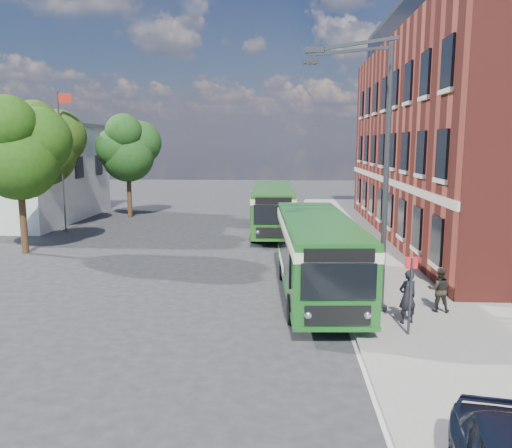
{
  "coord_description": "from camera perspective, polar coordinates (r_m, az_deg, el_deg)",
  "views": [
    {
      "loc": [
        1.84,
        -18.63,
        5.82
      ],
      "look_at": [
        0.6,
        3.51,
        2.2
      ],
      "focal_mm": 35.0,
      "sensor_mm": 36.0,
      "label": 1
    }
  ],
  "objects": [
    {
      "name": "ground",
      "position": [
        19.61,
        -2.35,
        -8.0
      ],
      "size": [
        120.0,
        120.0,
        0.0
      ],
      "primitive_type": "plane",
      "color": "#252527",
      "rests_on": "ground"
    },
    {
      "name": "pavement",
      "position": [
        27.73,
        13.87,
        -2.96
      ],
      "size": [
        6.0,
        48.0,
        0.15
      ],
      "primitive_type": "cube",
      "color": "gray",
      "rests_on": "ground"
    },
    {
      "name": "kerb_line",
      "position": [
        27.34,
        7.56,
        -3.09
      ],
      "size": [
        0.12,
        48.0,
        0.01
      ],
      "primitive_type": "cube",
      "color": "beige",
      "rests_on": "ground"
    },
    {
      "name": "brick_office",
      "position": [
        32.98,
        25.27,
        10.4
      ],
      "size": [
        12.1,
        26.0,
        14.2
      ],
      "color": "maroon",
      "rests_on": "ground"
    },
    {
      "name": "white_building",
      "position": [
        41.72,
        -25.32,
        5.42
      ],
      "size": [
        9.4,
        13.4,
        7.3
      ],
      "color": "beige",
      "rests_on": "ground"
    },
    {
      "name": "flagpole",
      "position": [
        34.72,
        -21.28,
        7.19
      ],
      "size": [
        0.95,
        0.1,
        9.0
      ],
      "color": "#35373A",
      "rests_on": "ground"
    },
    {
      "name": "street_lamp",
      "position": [
        16.93,
        13.45,
        5.53
      ],
      "size": [
        2.96,
        2.38,
        9.0
      ],
      "color": "#35373A",
      "rests_on": "ground"
    },
    {
      "name": "bus_stop_sign",
      "position": [
        15.53,
        17.22,
        -7.28
      ],
      "size": [
        0.35,
        0.08,
        2.52
      ],
      "color": "#35373A",
      "rests_on": "ground"
    },
    {
      "name": "bus_front",
      "position": [
        19.17,
        6.97,
        -2.81
      ],
      "size": [
        3.14,
        10.21,
        3.02
      ],
      "color": "#1B591D",
      "rests_on": "ground"
    },
    {
      "name": "bus_rear",
      "position": [
        32.37,
        1.97,
        2.19
      ],
      "size": [
        2.84,
        10.51,
        3.02
      ],
      "color": "#235F1D",
      "rests_on": "ground"
    },
    {
      "name": "pedestrian_a",
      "position": [
        16.6,
        16.92,
        -7.96
      ],
      "size": [
        0.74,
        0.63,
        1.73
      ],
      "primitive_type": "imported",
      "rotation": [
        0.0,
        0.0,
        3.53
      ],
      "color": "black",
      "rests_on": "pavement"
    },
    {
      "name": "pedestrian_b",
      "position": [
        18.1,
        20.2,
        -7.04
      ],
      "size": [
        0.83,
        0.69,
        1.53
      ],
      "primitive_type": "imported",
      "rotation": [
        0.0,
        0.0,
        2.98
      ],
      "color": "black",
      "rests_on": "pavement"
    },
    {
      "name": "tree_left",
      "position": [
        28.67,
        -25.51,
        7.82
      ],
      "size": [
        4.84,
        4.6,
        8.17
      ],
      "color": "#3A2615",
      "rests_on": "ground"
    },
    {
      "name": "tree_mid",
      "position": [
        35.92,
        -23.19,
        8.47
      ],
      "size": [
        5.05,
        4.8,
        8.52
      ],
      "color": "#3A2615",
      "rests_on": "ground"
    },
    {
      "name": "tree_right",
      "position": [
        40.25,
        -14.41,
        8.43
      ],
      "size": [
        4.74,
        4.51,
        8.01
      ],
      "color": "#3A2615",
      "rests_on": "ground"
    }
  ]
}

